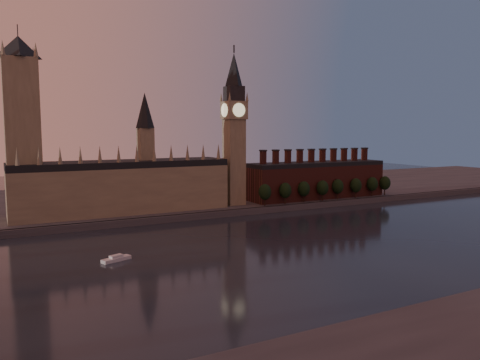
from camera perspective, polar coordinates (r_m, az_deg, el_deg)
name	(u,v)px	position (r m, az deg, el deg)	size (l,w,h in m)	color
ground	(322,247)	(226.25, 9.95, -7.99)	(900.00, 900.00, 0.00)	black
north_bank	(185,196)	(379.71, -6.78, -1.93)	(900.00, 182.00, 4.00)	#4D4D52
palace_of_westminster	(124,184)	(298.14, -13.99, -0.46)	(130.00, 30.30, 74.00)	gray
victoria_tower	(22,122)	(288.18, -25.04, 6.40)	(24.00, 24.00, 108.00)	gray
big_ben	(234,127)	(317.99, -0.73, 6.47)	(15.00, 15.00, 107.00)	gray
chimney_block	(316,179)	(357.41, 9.30, 0.08)	(110.00, 25.00, 37.00)	#572721
embankment_tree_0	(265,192)	(313.78, 3.05, -1.47)	(8.60, 8.60, 14.88)	black
embankment_tree_1	(285,190)	(322.94, 5.54, -1.27)	(8.60, 8.60, 14.88)	black
embankment_tree_2	(304,189)	(332.96, 7.78, -1.08)	(8.60, 8.60, 14.88)	black
embankment_tree_3	(323,188)	(341.35, 10.03, -0.94)	(8.60, 8.60, 14.88)	black
embankment_tree_4	(338,186)	(351.80, 11.81, -0.77)	(8.60, 8.60, 14.88)	black
embankment_tree_5	(356,185)	(361.54, 13.94, -0.64)	(8.60, 8.60, 14.88)	black
embankment_tree_6	(372,184)	(373.64, 15.82, -0.48)	(8.60, 8.60, 14.88)	black
embankment_tree_7	(385,183)	(383.56, 17.25, -0.36)	(8.60, 8.60, 14.88)	black
river_boat	(116,259)	(205.77, -14.85, -9.25)	(13.17, 7.81, 2.54)	silver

